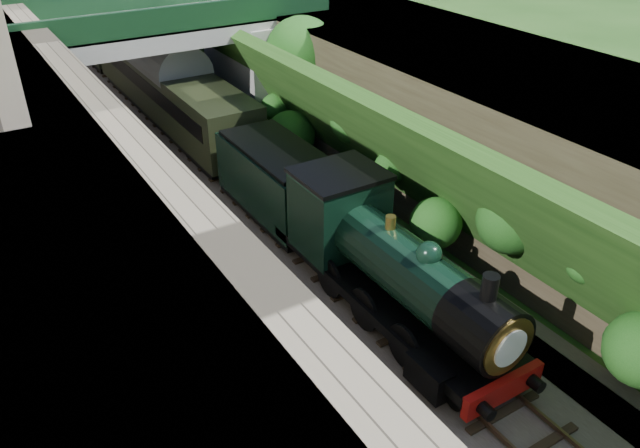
{
  "coord_description": "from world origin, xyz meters",
  "views": [
    {
      "loc": [
        -9.09,
        -6.71,
        13.01
      ],
      "look_at": [
        0.0,
        8.05,
        2.74
      ],
      "focal_mm": 35.0,
      "sensor_mm": 36.0,
      "label": 1
    }
  ],
  "objects_px": {
    "tree": "(302,56)",
    "locomotive": "(391,268)",
    "road_bridge": "(171,60)",
    "tender": "(279,185)"
  },
  "relations": [
    {
      "from": "tree",
      "to": "road_bridge",
      "type": "bearing_deg",
      "value": 136.56
    },
    {
      "from": "road_bridge",
      "to": "locomotive",
      "type": "height_order",
      "value": "road_bridge"
    },
    {
      "from": "road_bridge",
      "to": "tender",
      "type": "distance_m",
      "value": 11.13
    },
    {
      "from": "tree",
      "to": "locomotive",
      "type": "distance_m",
      "value": 14.57
    },
    {
      "from": "tree",
      "to": "tender",
      "type": "bearing_deg",
      "value": -127.47
    },
    {
      "from": "locomotive",
      "to": "tender",
      "type": "height_order",
      "value": "locomotive"
    },
    {
      "from": "road_bridge",
      "to": "locomotive",
      "type": "distance_m",
      "value": 18.35
    },
    {
      "from": "tree",
      "to": "locomotive",
      "type": "height_order",
      "value": "tree"
    },
    {
      "from": "locomotive",
      "to": "tender",
      "type": "xyz_separation_m",
      "value": [
        -0.0,
        7.36,
        -0.27
      ]
    },
    {
      "from": "locomotive",
      "to": "tree",
      "type": "bearing_deg",
      "value": 70.77
    }
  ]
}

